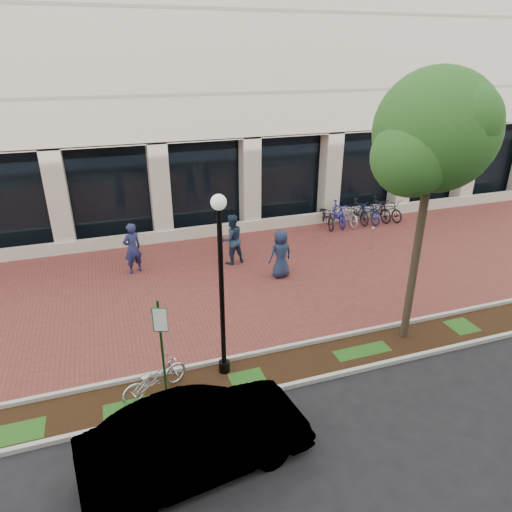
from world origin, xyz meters
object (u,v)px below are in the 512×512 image
object	(u,v)px
parking_sign	(161,338)
bike_rack_cluster	(358,212)
street_tree	(435,139)
bollard	(372,238)
pedestrian_left	(132,248)
locked_bicycle	(154,378)
sedan_near_curb	(198,438)
pedestrian_right	(281,254)
pedestrian_mid	(232,239)
lamppost	(221,279)

from	to	relation	value
parking_sign	bike_rack_cluster	bearing A→B (deg)	60.82
street_tree	bollard	world-z (taller)	street_tree
street_tree	pedestrian_left	world-z (taller)	street_tree
locked_bicycle	sedan_near_curb	bearing A→B (deg)	168.34
locked_bicycle	pedestrian_right	size ratio (longest dim) A/B	0.96
parking_sign	bike_rack_cluster	world-z (taller)	parking_sign
pedestrian_mid	bike_rack_cluster	distance (m)	7.45
parking_sign	pedestrian_left	bearing A→B (deg)	110.37
lamppost	sedan_near_curb	size ratio (longest dim) A/B	1.07
street_tree	bollard	distance (m)	8.07
lamppost	bollard	xyz separation A→B (m)	(7.84, 5.68, -2.13)
pedestrian_mid	pedestrian_left	bearing A→B (deg)	-15.71
bollard	bike_rack_cluster	size ratio (longest dim) A/B	0.24
lamppost	pedestrian_mid	xyz separation A→B (m)	(2.03, 6.32, -1.66)
lamppost	bike_rack_cluster	world-z (taller)	lamppost
locked_bicycle	sedan_near_curb	world-z (taller)	sedan_near_curb
pedestrian_right	bike_rack_cluster	distance (m)	7.05
street_tree	sedan_near_curb	bearing A→B (deg)	-158.61
bollard	sedan_near_curb	bearing A→B (deg)	-137.35
locked_bicycle	bollard	bearing A→B (deg)	-82.35
parking_sign	bike_rack_cluster	size ratio (longest dim) A/B	0.60
parking_sign	sedan_near_curb	xyz separation A→B (m)	(0.30, -2.27, -0.90)
bollard	street_tree	bearing A→B (deg)	-113.14
pedestrian_mid	bollard	size ratio (longest dim) A/B	1.93
street_tree	pedestrian_right	bearing A→B (deg)	112.93
lamppost	street_tree	xyz separation A→B (m)	(5.37, -0.10, 2.94)
lamppost	sedan_near_curb	bearing A→B (deg)	-114.79
pedestrian_mid	pedestrian_right	distance (m)	2.17
pedestrian_right	bollard	xyz separation A→B (m)	(4.46, 1.06, -0.38)
locked_bicycle	pedestrian_mid	distance (m)	7.62
bollard	pedestrian_left	bearing A→B (deg)	173.93
bike_rack_cluster	street_tree	bearing A→B (deg)	-110.55
bike_rack_cluster	sedan_near_curb	bearing A→B (deg)	-129.99
pedestrian_mid	lamppost	bearing A→B (deg)	62.20
bike_rack_cluster	locked_bicycle	bearing A→B (deg)	-138.19
street_tree	pedestrian_mid	bearing A→B (deg)	117.50
street_tree	bollard	size ratio (longest dim) A/B	7.14
lamppost	sedan_near_curb	xyz separation A→B (m)	(-1.24, -2.69, -1.92)
pedestrian_left	lamppost	bearing A→B (deg)	79.63
street_tree	parking_sign	bearing A→B (deg)	-177.36
parking_sign	pedestrian_left	distance (m)	7.13
pedestrian_mid	sedan_near_curb	xyz separation A→B (m)	(-3.28, -9.01, -0.26)
locked_bicycle	pedestrian_right	world-z (taller)	pedestrian_right
locked_bicycle	pedestrian_right	distance (m)	7.11
pedestrian_right	bollard	bearing A→B (deg)	-176.78
pedestrian_mid	parking_sign	bearing A→B (deg)	52.11
lamppost	bike_rack_cluster	size ratio (longest dim) A/B	1.10
pedestrian_right	sedan_near_curb	distance (m)	8.65
parking_sign	street_tree	distance (m)	7.97
street_tree	bollard	bearing A→B (deg)	66.86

